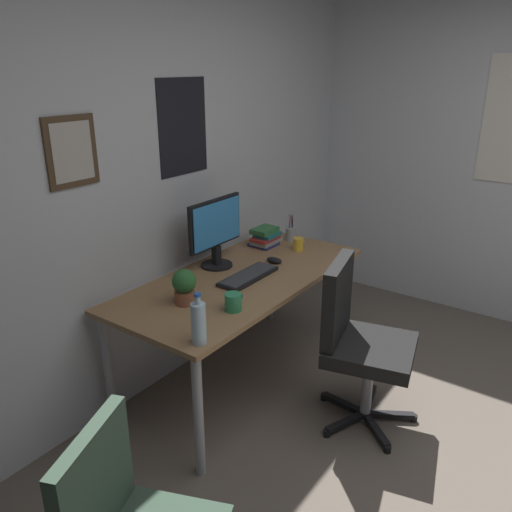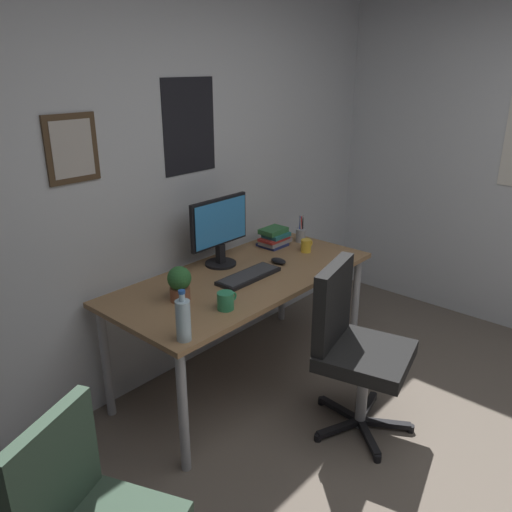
{
  "view_description": "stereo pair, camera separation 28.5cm",
  "coord_description": "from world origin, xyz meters",
  "views": [
    {
      "loc": [
        -2.03,
        -0.06,
        1.93
      ],
      "look_at": [
        0.25,
        1.58,
        0.87
      ],
      "focal_mm": 35.95,
      "sensor_mm": 36.0,
      "label": 1
    },
    {
      "loc": [
        -1.85,
        -0.28,
        1.93
      ],
      "look_at": [
        0.25,
        1.58,
        0.87
      ],
      "focal_mm": 35.95,
      "sensor_mm": 36.0,
      "label": 2
    }
  ],
  "objects": [
    {
      "name": "wall_back",
      "position": [
        -0.0,
        2.15,
        1.3
      ],
      "size": [
        4.4,
        0.1,
        2.6
      ],
      "color": "silver",
      "rests_on": "ground_plane"
    },
    {
      "name": "desk",
      "position": [
        0.25,
        1.68,
        0.66
      ],
      "size": [
        1.71,
        0.78,
        0.72
      ],
      "color": "#936D47",
      "rests_on": "ground_plane"
    },
    {
      "name": "office_chair",
      "position": [
        0.31,
        0.94,
        0.53
      ],
      "size": [
        0.58,
        0.58,
        0.95
      ],
      "color": "black",
      "rests_on": "ground_plane"
    },
    {
      "name": "monitor",
      "position": [
        0.29,
        1.91,
        0.96
      ],
      "size": [
        0.46,
        0.2,
        0.43
      ],
      "color": "black",
      "rests_on": "desk"
    },
    {
      "name": "keyboard",
      "position": [
        0.24,
        1.63,
        0.74
      ],
      "size": [
        0.43,
        0.15,
        0.03
      ],
      "color": "black",
      "rests_on": "desk"
    },
    {
      "name": "computer_mouse",
      "position": [
        0.54,
        1.64,
        0.74
      ],
      "size": [
        0.06,
        0.11,
        0.04
      ],
      "color": "black",
      "rests_on": "desk"
    },
    {
      "name": "water_bottle",
      "position": [
        -0.5,
        1.36,
        0.83
      ],
      "size": [
        0.07,
        0.07,
        0.25
      ],
      "color": "silver",
      "rests_on": "desk"
    },
    {
      "name": "coffee_mug_near",
      "position": [
        -0.14,
        1.44,
        0.77
      ],
      "size": [
        0.13,
        0.09,
        0.09
      ],
      "color": "#2D8C59",
      "rests_on": "desk"
    },
    {
      "name": "coffee_mug_far",
      "position": [
        0.84,
        1.64,
        0.77
      ],
      "size": [
        0.11,
        0.07,
        0.09
      ],
      "color": "yellow",
      "rests_on": "desk"
    },
    {
      "name": "potted_plant",
      "position": [
        -0.23,
        1.7,
        0.83
      ],
      "size": [
        0.13,
        0.13,
        0.19
      ],
      "color": "brown",
      "rests_on": "desk"
    },
    {
      "name": "pen_cup",
      "position": [
        0.98,
        1.8,
        0.78
      ],
      "size": [
        0.07,
        0.07,
        0.2
      ],
      "color": "#9EA0A5",
      "rests_on": "desk"
    },
    {
      "name": "book_stack_left",
      "position": [
        0.79,
        1.88,
        0.79
      ],
      "size": [
        0.23,
        0.17,
        0.13
      ],
      "color": "navy",
      "rests_on": "desk"
    }
  ]
}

